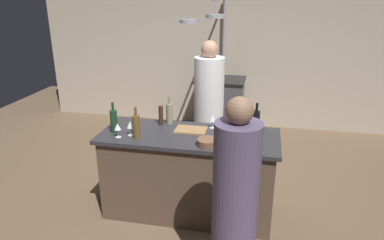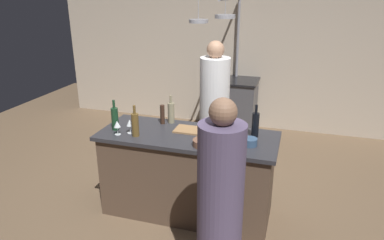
{
  "view_description": "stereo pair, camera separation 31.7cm",
  "coord_description": "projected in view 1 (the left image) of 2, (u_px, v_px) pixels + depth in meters",
  "views": [
    {
      "loc": [
        0.7,
        -3.22,
        2.27
      ],
      "look_at": [
        0.0,
        0.15,
        1.0
      ],
      "focal_mm": 33.28,
      "sensor_mm": 36.0,
      "label": 1
    },
    {
      "loc": [
        1.01,
        -3.14,
        2.27
      ],
      "look_at": [
        0.0,
        0.15,
        1.0
      ],
      "focal_mm": 33.28,
      "sensor_mm": 36.0,
      "label": 2
    }
  ],
  "objects": [
    {
      "name": "cutting_board",
      "position": [
        191.0,
        130.0,
        3.65
      ],
      "size": [
        0.32,
        0.22,
        0.02
      ],
      "primitive_type": "cube",
      "color": "#997047",
      "rests_on": "kitchen_island"
    },
    {
      "name": "overhead_pot_rack",
      "position": [
        213.0,
        34.0,
        5.11
      ],
      "size": [
        0.61,
        1.46,
        2.17
      ],
      "color": "gray",
      "rests_on": "ground_plane"
    },
    {
      "name": "wine_bottle_dark",
      "position": [
        256.0,
        122.0,
        3.53
      ],
      "size": [
        0.07,
        0.07,
        0.33
      ],
      "color": "black",
      "rests_on": "kitchen_island"
    },
    {
      "name": "chef",
      "position": [
        209.0,
        115.0,
        4.42
      ],
      "size": [
        0.36,
        0.36,
        1.72
      ],
      "color": "white",
      "rests_on": "ground_plane"
    },
    {
      "name": "pepper_mill",
      "position": [
        161.0,
        115.0,
        3.79
      ],
      "size": [
        0.05,
        0.05,
        0.21
      ],
      "primitive_type": "cylinder",
      "color": "#382319",
      "rests_on": "kitchen_island"
    },
    {
      "name": "wine_glass_by_chef",
      "position": [
        212.0,
        119.0,
        3.7
      ],
      "size": [
        0.07,
        0.07,
        0.15
      ],
      "color": "silver",
      "rests_on": "kitchen_island"
    },
    {
      "name": "bar_stool_right",
      "position": [
        231.0,
        222.0,
        3.08
      ],
      "size": [
        0.28,
        0.28,
        0.68
      ],
      "color": "#4C4C51",
      "rests_on": "ground_plane"
    },
    {
      "name": "wine_bottle_amber",
      "position": [
        136.0,
        126.0,
        3.44
      ],
      "size": [
        0.07,
        0.07,
        0.32
      ],
      "color": "brown",
      "rests_on": "kitchen_island"
    },
    {
      "name": "wine_bottle_green",
      "position": [
        114.0,
        121.0,
        3.58
      ],
      "size": [
        0.07,
        0.07,
        0.32
      ],
      "color": "#193D23",
      "rests_on": "kitchen_island"
    },
    {
      "name": "mixing_bowl_wooden",
      "position": [
        207.0,
        142.0,
        3.31
      ],
      "size": [
        0.19,
        0.19,
        0.06
      ],
      "primitive_type": "cylinder",
      "color": "brown",
      "rests_on": "kitchen_island"
    },
    {
      "name": "wine_glass_near_left_guest",
      "position": [
        130.0,
        125.0,
        3.51
      ],
      "size": [
        0.07,
        0.07,
        0.15
      ],
      "color": "silver",
      "rests_on": "kitchen_island"
    },
    {
      "name": "guest_right",
      "position": [
        235.0,
        208.0,
        2.63
      ],
      "size": [
        0.34,
        0.34,
        1.61
      ],
      "color": "#594C6B",
      "rests_on": "ground_plane"
    },
    {
      "name": "mixing_bowl_steel",
      "position": [
        226.0,
        134.0,
        3.5
      ],
      "size": [
        0.2,
        0.2,
        0.06
      ],
      "primitive_type": "cylinder",
      "color": "#B7B7BC",
      "rests_on": "kitchen_island"
    },
    {
      "name": "stove_range",
      "position": [
        220.0,
        105.0,
        5.98
      ],
      "size": [
        0.8,
        0.64,
        0.89
      ],
      "color": "#47474C",
      "rests_on": "ground_plane"
    },
    {
      "name": "wine_bottle_white",
      "position": [
        169.0,
        113.0,
        3.83
      ],
      "size": [
        0.07,
        0.07,
        0.31
      ],
      "color": "gray",
      "rests_on": "kitchen_island"
    },
    {
      "name": "mixing_bowl_blue",
      "position": [
        253.0,
        140.0,
        3.36
      ],
      "size": [
        0.14,
        0.14,
        0.07
      ],
      "primitive_type": "cylinder",
      "color": "#334C6B",
      "rests_on": "kitchen_island"
    },
    {
      "name": "kitchen_island",
      "position": [
        189.0,
        174.0,
        3.72
      ],
      "size": [
        1.8,
        0.72,
        0.9
      ],
      "color": "brown",
      "rests_on": "ground_plane"
    },
    {
      "name": "wine_glass_near_right_guest",
      "position": [
        118.0,
        127.0,
        3.46
      ],
      "size": [
        0.07,
        0.07,
        0.15
      ],
      "color": "silver",
      "rests_on": "kitchen_island"
    },
    {
      "name": "back_wall",
      "position": [
        224.0,
        50.0,
        6.05
      ],
      "size": [
        6.4,
        0.16,
        2.6
      ],
      "primitive_type": "cube",
      "color": "#BCAD99",
      "rests_on": "ground_plane"
    },
    {
      "name": "ground_plane",
      "position": [
        189.0,
        211.0,
        3.88
      ],
      "size": [
        9.0,
        9.0,
        0.0
      ],
      "primitive_type": "plane",
      "color": "brown"
    }
  ]
}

